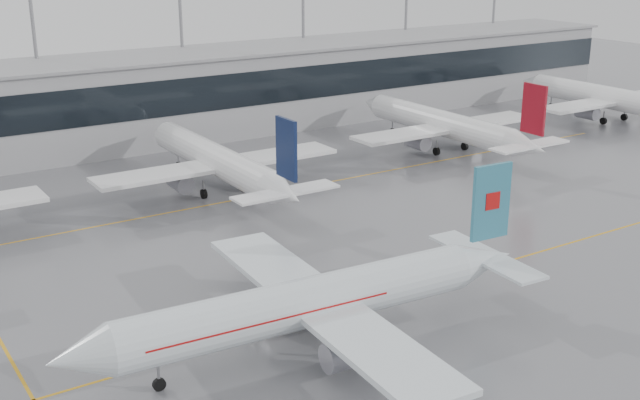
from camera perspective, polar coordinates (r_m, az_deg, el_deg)
ground at (r=68.31m, az=5.53°, el=-6.64°), size 320.00×320.00×0.00m
taxi_line_main at (r=68.30m, az=5.53°, el=-6.64°), size 120.00×0.25×0.01m
taxi_line_north at (r=91.95m, az=-6.12°, el=-0.01°), size 120.00×0.25×0.01m
terminal at (r=119.05m, az=-13.32°, el=6.80°), size 180.00×15.00×12.00m
terminal_glass at (r=111.80m, az=-12.02°, el=6.95°), size 180.00×0.20×5.00m
terminal_roof at (r=118.02m, az=-13.54°, el=9.75°), size 182.00×16.00×0.40m
light_masts at (r=123.49m, az=-14.55°, el=10.56°), size 156.40×1.00×22.60m
air_canada_jet at (r=58.01m, az=-0.15°, el=-7.18°), size 37.27×30.07×11.78m
parked_jet_c at (r=94.05m, az=-7.22°, el=2.73°), size 29.64×36.96×11.72m
parked_jet_d at (r=113.16m, az=8.96°, el=5.30°), size 29.64×36.96×11.72m
parked_jet_e at (r=138.61m, az=19.92°, el=6.80°), size 29.64×36.96×11.72m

